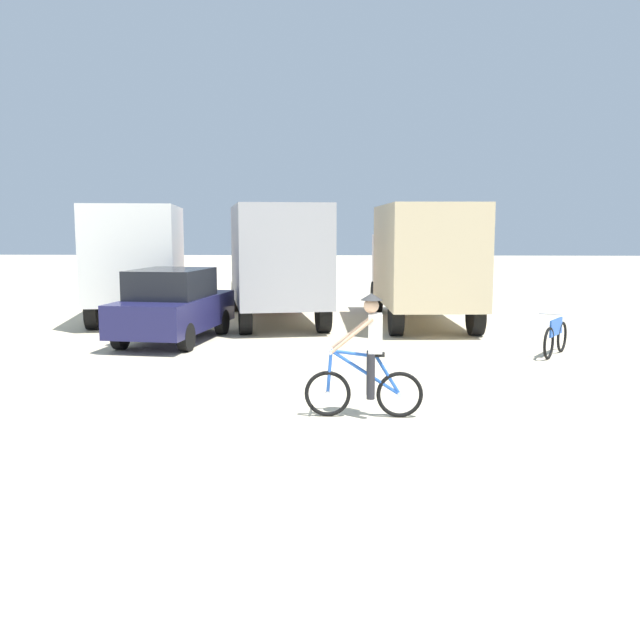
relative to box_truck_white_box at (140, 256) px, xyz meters
name	(u,v)px	position (x,y,z in m)	size (l,w,h in m)	color
ground_plane	(278,452)	(5.43, -12.74, -1.87)	(120.00, 120.00, 0.00)	beige
box_truck_white_box	(140,256)	(0.00, 0.00, 0.00)	(3.43, 7.04, 3.35)	white
box_truck_grey_hauler	(276,258)	(4.18, -0.69, 0.00)	(3.60, 7.07, 3.35)	#9E9EA3
box_truck_tan_camper	(422,258)	(8.38, -0.86, 0.00)	(2.77, 6.88, 3.35)	#CCB78E
sedan_parked	(173,305)	(2.07, -4.37, -0.99)	(2.30, 4.40, 1.76)	#1E1E4C
cyclist_orange_shirt	(368,360)	(6.58, -11.07, -1.03)	(1.73, 0.52, 1.82)	black
bicycle_spare	(556,337)	(10.75, -5.89, -1.48)	(0.93, 1.52, 0.97)	black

